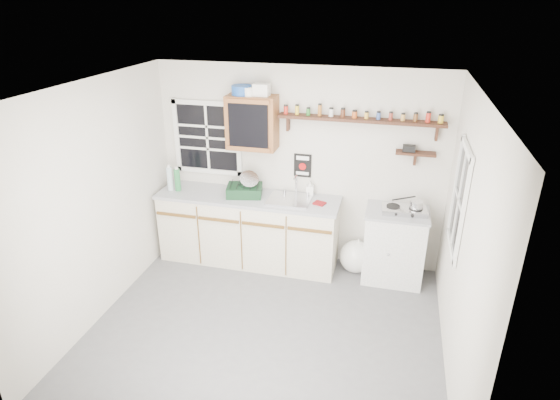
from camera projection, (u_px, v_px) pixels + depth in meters
The scene contains 18 objects.
room at pixel (264, 223), 4.44m from camera, with size 3.64×3.24×2.54m.
main_cabinet at pixel (249, 229), 6.04m from camera, with size 2.31×0.63×0.92m.
right_cabinet at pixel (394, 245), 5.65m from camera, with size 0.73×0.57×0.91m.
sink at pixel (290, 199), 5.73m from camera, with size 0.52×0.44×0.29m.
upper_cabinet at pixel (252, 123), 5.61m from camera, with size 0.60×0.32×0.65m.
upper_cabinet_clutter at pixel (249, 90), 5.46m from camera, with size 0.45×0.24×0.14m.
spice_shelf at pixel (360, 119), 5.34m from camera, with size 1.91×0.18×0.35m.
secondary_shelf at pixel (414, 152), 5.35m from camera, with size 0.45×0.16×0.24m.
warning_sign at pixel (303, 166), 5.82m from camera, with size 0.22×0.02×0.30m.
window_back at pixel (208, 138), 5.99m from camera, with size 0.93×0.03×0.98m.
window_right at pixel (460, 199), 4.44m from camera, with size 0.03×0.78×1.08m.
water_bottles at pixel (174, 179), 5.97m from camera, with size 0.18×0.08×0.34m.
dish_rack at pixel (246, 188), 5.83m from camera, with size 0.49×0.41×0.32m.
soap_bottle at pixel (310, 188), 5.83m from camera, with size 0.09×0.09×0.20m, color white.
rag at pixel (319, 203), 5.63m from camera, with size 0.14×0.12×0.02m, color maroon.
hotplate at pixel (404, 210), 5.42m from camera, with size 0.53×0.32×0.07m.
saucepan at pixel (416, 205), 5.37m from camera, with size 0.35×0.23×0.16m.
trash_bag at pixel (356, 256), 5.91m from camera, with size 0.41×0.38×0.47m.
Camera 1 is at (1.12, -3.81, 3.24)m, focal length 30.00 mm.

